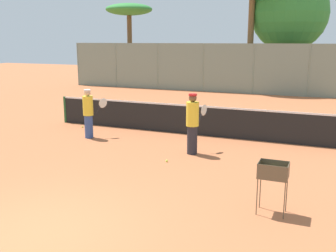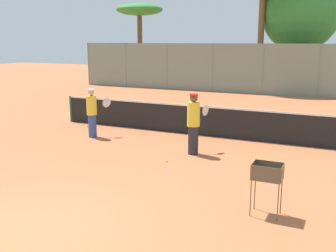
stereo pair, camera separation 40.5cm
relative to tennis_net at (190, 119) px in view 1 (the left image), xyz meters
name	(u,v)px [view 1 (the left image)]	position (x,y,z in m)	size (l,w,h in m)	color
ground_plane	(32,235)	(0.00, -8.08, -0.56)	(80.00, 80.00, 0.00)	#B7663D
tennis_net	(190,119)	(0.00, 0.00, 0.00)	(10.89, 0.10, 1.07)	#26592D
back_fence	(253,69)	(0.00, 11.64, 0.99)	(26.04, 0.08, 3.10)	gray
tree_1	(290,13)	(1.51, 15.61, 4.52)	(5.13, 5.13, 7.65)	brown
tree_2	(129,12)	(-9.94, 14.16, 4.81)	(3.50, 3.50, 5.99)	brown
player_white_outfit	(89,113)	(-3.03, -1.81, 0.31)	(0.67, 0.73, 1.68)	#334C8C
player_red_cap	(193,123)	(0.90, -2.28, 0.37)	(0.45, 0.90, 1.80)	#26262D
ball_cart	(273,175)	(3.69, -5.57, 0.23)	(0.56, 0.41, 1.03)	brown
tennis_ball_0	(167,161)	(0.52, -3.33, -0.53)	(0.07, 0.07, 0.07)	#D1E54C
tennis_ball_1	(82,127)	(-4.20, -0.56, -0.53)	(0.07, 0.07, 0.07)	#D1E54C
tennis_ball_3	(266,166)	(3.13, -2.70, -0.53)	(0.07, 0.07, 0.07)	#D1E54C
parked_car	(291,81)	(2.02, 14.16, 0.10)	(4.20, 1.70, 1.60)	white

